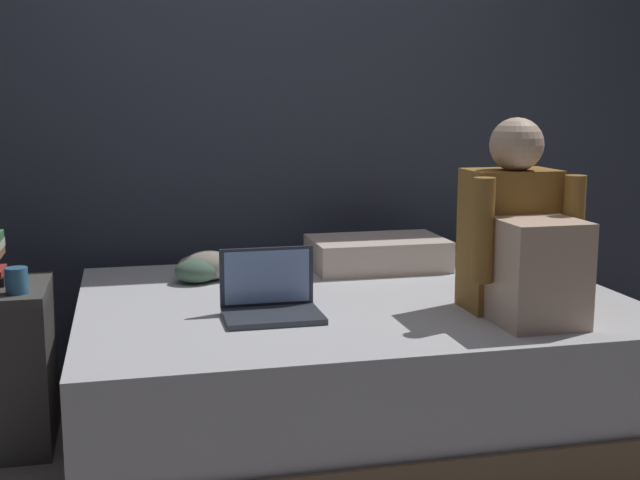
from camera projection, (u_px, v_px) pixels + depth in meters
ground_plane at (318, 472)px, 2.79m from camera, size 8.00×8.00×0.00m
wall_back at (257, 73)px, 3.70m from camera, size 5.60×0.10×2.70m
bed at (352, 365)px, 3.07m from camera, size 2.00×1.50×0.53m
person_sitting at (521, 241)px, 2.73m from camera, size 0.39×0.44×0.66m
laptop at (270, 300)px, 2.75m from camera, size 0.32×0.23×0.22m
pillow at (377, 253)px, 3.50m from camera, size 0.56×0.36×0.13m
mug at (17, 281)px, 2.81m from camera, size 0.08×0.08×0.09m
clothes_pile at (203, 267)px, 3.28m from camera, size 0.24×0.25×0.12m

